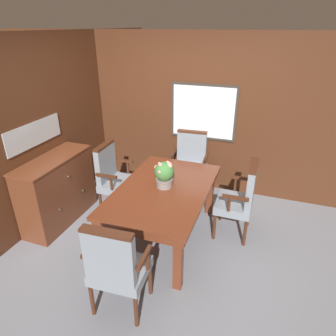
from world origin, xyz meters
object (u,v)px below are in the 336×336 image
(chair_right_far, at_px, (241,197))
(chair_head_far, at_px, (190,161))
(potted_plant, at_px, (165,174))
(sideboard_cabinet, at_px, (58,190))
(chair_left_far, at_px, (113,175))
(dining_table, at_px, (164,195))
(chair_head_near, at_px, (116,266))

(chair_right_far, distance_m, chair_head_far, 1.23)
(potted_plant, relative_size, sideboard_cabinet, 0.28)
(chair_left_far, bearing_deg, dining_table, -113.63)
(chair_left_far, height_order, sideboard_cabinet, chair_left_far)
(dining_table, height_order, potted_plant, potted_plant)
(dining_table, height_order, chair_left_far, chair_left_far)
(chair_right_far, xyz_separation_m, potted_plant, (-0.89, -0.36, 0.34))
(dining_table, height_order, chair_right_far, chair_right_far)
(potted_plant, bearing_deg, sideboard_cabinet, -173.65)
(potted_plant, bearing_deg, chair_left_far, 159.93)
(dining_table, relative_size, chair_right_far, 1.65)
(sideboard_cabinet, bearing_deg, chair_head_near, -35.63)
(chair_left_far, distance_m, potted_plant, 1.02)
(chair_head_near, bearing_deg, sideboard_cabinet, -39.13)
(dining_table, distance_m, chair_left_far, 0.99)
(chair_right_far, height_order, chair_head_far, same)
(sideboard_cabinet, bearing_deg, chair_left_far, 40.25)
(chair_left_far, xyz_separation_m, potted_plant, (0.91, -0.33, 0.34))
(dining_table, distance_m, chair_head_near, 1.20)
(chair_head_far, relative_size, chair_head_near, 1.00)
(chair_head_near, distance_m, sideboard_cabinet, 1.83)
(dining_table, bearing_deg, chair_head_far, 90.78)
(chair_head_near, xyz_separation_m, potted_plant, (0.01, 1.23, 0.34))
(dining_table, xyz_separation_m, chair_head_far, (-0.02, 1.23, -0.07))
(chair_right_far, bearing_deg, potted_plant, -68.39)
(chair_right_far, relative_size, potted_plant, 3.09)
(chair_head_far, bearing_deg, chair_head_near, -93.74)
(chair_right_far, xyz_separation_m, chair_head_far, (-0.90, 0.84, 0.00))
(dining_table, xyz_separation_m, sideboard_cabinet, (-1.50, -0.13, -0.16))
(chair_head_near, bearing_deg, chair_left_far, -63.66)
(chair_head_far, bearing_deg, potted_plant, -93.16)
(chair_left_far, relative_size, sideboard_cabinet, 0.88)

